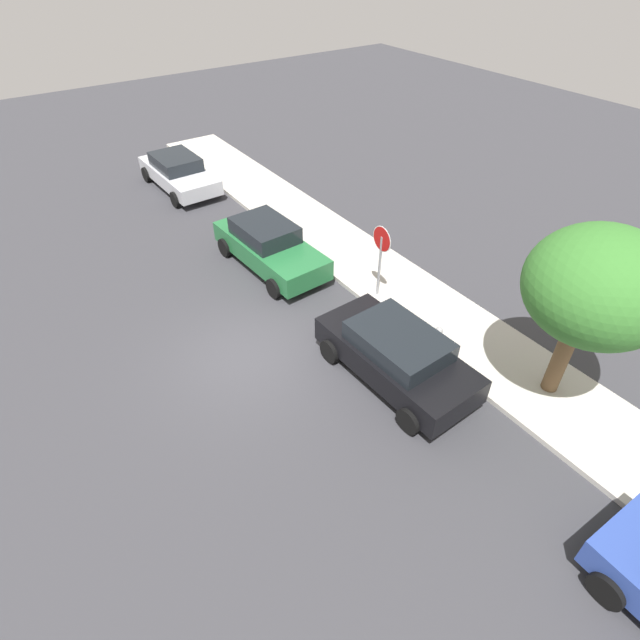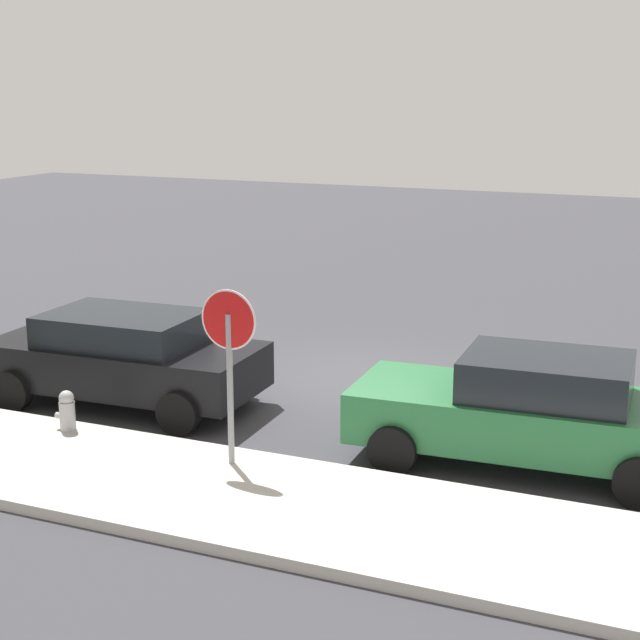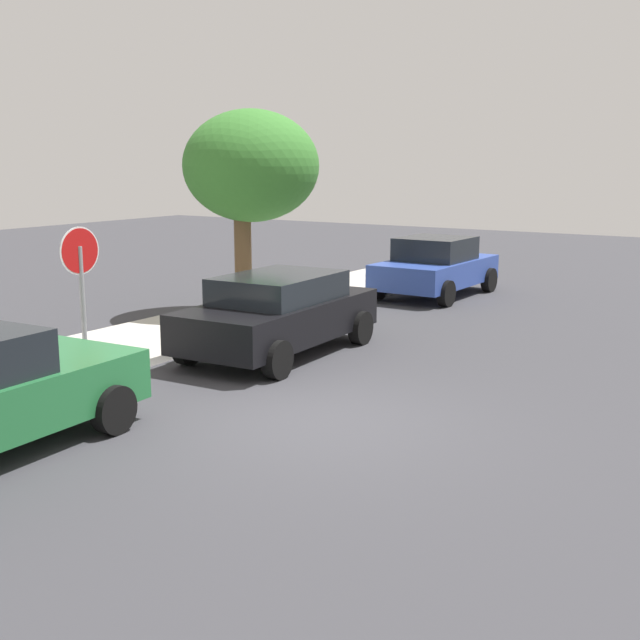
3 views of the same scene
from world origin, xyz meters
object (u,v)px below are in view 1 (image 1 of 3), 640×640
street_tree_near_corner (598,287)px  fire_hydrant (438,338)px  stop_sign (381,251)px  parked_car_silver (178,172)px  parked_car_green (269,245)px  parked_car_black (396,354)px

street_tree_near_corner → fire_hydrant: bearing=-160.7°
stop_sign → parked_car_silver: 11.09m
stop_sign → parked_car_green: (-3.42, -1.78, -0.90)m
parked_car_black → stop_sign: bearing=147.3°
parked_car_green → stop_sign: bearing=27.4°
stop_sign → fire_hydrant: size_ratio=3.38×
parked_car_black → fire_hydrant: (-0.15, 1.65, -0.40)m
street_tree_near_corner → parked_car_silver: bearing=-170.8°
parked_car_green → street_tree_near_corner: street_tree_near_corner is taller
parked_car_black → parked_car_silver: parked_car_black is taller
parked_car_black → parked_car_green: size_ratio=0.95×
stop_sign → street_tree_near_corner: bearing=8.4°
parked_car_black → parked_car_silver: 13.75m
stop_sign → parked_car_black: (2.86, -1.83, -0.89)m
stop_sign → parked_car_silver: size_ratio=0.53×
fire_hydrant → street_tree_near_corner: bearing=19.3°
parked_car_silver → fire_hydrant: parked_car_silver is taller
parked_car_silver → street_tree_near_corner: (16.49, 2.67, 2.58)m
parked_car_black → fire_hydrant: parked_car_black is taller
fire_hydrant → parked_car_silver: bearing=-173.0°
fire_hydrant → stop_sign: bearing=176.2°
fire_hydrant → parked_car_green: bearing=-165.4°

